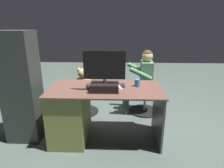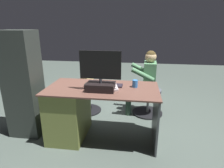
{
  "view_description": "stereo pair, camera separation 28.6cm",
  "coord_description": "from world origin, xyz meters",
  "px_view_note": "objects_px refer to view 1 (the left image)",
  "views": [
    {
      "loc": [
        -0.17,
        2.73,
        1.57
      ],
      "look_at": [
        -0.08,
        0.0,
        0.69
      ],
      "focal_mm": 30.4,
      "sensor_mm": 36.0,
      "label": 1
    },
    {
      "loc": [
        -0.46,
        2.7,
        1.57
      ],
      "look_at": [
        -0.08,
        0.0,
        0.69
      ],
      "focal_mm": 30.4,
      "sensor_mm": 36.0,
      "label": 2
    }
  ],
  "objects_px": {
    "keyboard": "(109,85)",
    "teddy_bear": "(83,79)",
    "visitor_chair": "(145,98)",
    "monitor": "(105,79)",
    "person": "(142,77)",
    "cup": "(137,83)",
    "desk": "(77,112)",
    "computer_mouse": "(89,85)",
    "tv_remote": "(88,87)",
    "office_chair_teddy": "(84,98)"
  },
  "relations": [
    {
      "from": "teddy_bear",
      "to": "person",
      "type": "bearing_deg",
      "value": -177.78
    },
    {
      "from": "tv_remote",
      "to": "office_chair_teddy",
      "type": "xyz_separation_m",
      "value": [
        0.22,
        -0.81,
        -0.49
      ]
    },
    {
      "from": "computer_mouse",
      "to": "cup",
      "type": "xyz_separation_m",
      "value": [
        -0.65,
        -0.01,
        0.03
      ]
    },
    {
      "from": "monitor",
      "to": "tv_remote",
      "type": "xyz_separation_m",
      "value": [
        0.22,
        -0.1,
        -0.14
      ]
    },
    {
      "from": "tv_remote",
      "to": "visitor_chair",
      "type": "height_order",
      "value": "tv_remote"
    },
    {
      "from": "desk",
      "to": "cup",
      "type": "xyz_separation_m",
      "value": [
        -0.82,
        -0.09,
        0.4
      ]
    },
    {
      "from": "keyboard",
      "to": "cup",
      "type": "xyz_separation_m",
      "value": [
        -0.38,
        0.0,
        0.04
      ]
    },
    {
      "from": "keyboard",
      "to": "office_chair_teddy",
      "type": "relative_size",
      "value": 0.83
    },
    {
      "from": "desk",
      "to": "tv_remote",
      "type": "bearing_deg",
      "value": 179.91
    },
    {
      "from": "visitor_chair",
      "to": "person",
      "type": "height_order",
      "value": "person"
    },
    {
      "from": "monitor",
      "to": "teddy_bear",
      "type": "xyz_separation_m",
      "value": [
        0.45,
        -0.92,
        -0.27
      ]
    },
    {
      "from": "desk",
      "to": "computer_mouse",
      "type": "relative_size",
      "value": 15.32
    },
    {
      "from": "tv_remote",
      "to": "person",
      "type": "xyz_separation_m",
      "value": [
        -0.8,
        -0.86,
        -0.09
      ]
    },
    {
      "from": "cup",
      "to": "desk",
      "type": "bearing_deg",
      "value": 6.05
    },
    {
      "from": "desk",
      "to": "person",
      "type": "height_order",
      "value": "person"
    },
    {
      "from": "monitor",
      "to": "visitor_chair",
      "type": "distance_m",
      "value": 1.33
    },
    {
      "from": "monitor",
      "to": "cup",
      "type": "distance_m",
      "value": 0.48
    },
    {
      "from": "teddy_bear",
      "to": "office_chair_teddy",
      "type": "bearing_deg",
      "value": 90.0
    },
    {
      "from": "cup",
      "to": "teddy_bear",
      "type": "relative_size",
      "value": 0.26
    },
    {
      "from": "computer_mouse",
      "to": "tv_remote",
      "type": "bearing_deg",
      "value": 94.73
    },
    {
      "from": "desk",
      "to": "computer_mouse",
      "type": "distance_m",
      "value": 0.42
    },
    {
      "from": "person",
      "to": "cup",
      "type": "bearing_deg",
      "value": 79.0
    },
    {
      "from": "tv_remote",
      "to": "office_chair_teddy",
      "type": "height_order",
      "value": "tv_remote"
    },
    {
      "from": "keyboard",
      "to": "cup",
      "type": "distance_m",
      "value": 0.38
    },
    {
      "from": "keyboard",
      "to": "tv_remote",
      "type": "relative_size",
      "value": 2.8
    },
    {
      "from": "monitor",
      "to": "computer_mouse",
      "type": "xyz_separation_m",
      "value": [
        0.23,
        -0.18,
        -0.14
      ]
    },
    {
      "from": "visitor_chair",
      "to": "person",
      "type": "xyz_separation_m",
      "value": [
        0.08,
        0.0,
        0.4
      ]
    },
    {
      "from": "keyboard",
      "to": "monitor",
      "type": "bearing_deg",
      "value": 76.15
    },
    {
      "from": "cup",
      "to": "person",
      "type": "bearing_deg",
      "value": -101.0
    },
    {
      "from": "tv_remote",
      "to": "teddy_bear",
      "type": "bearing_deg",
      "value": -91.5
    },
    {
      "from": "desk",
      "to": "keyboard",
      "type": "distance_m",
      "value": 0.58
    },
    {
      "from": "cup",
      "to": "visitor_chair",
      "type": "relative_size",
      "value": 0.18
    },
    {
      "from": "desk",
      "to": "teddy_bear",
      "type": "xyz_separation_m",
      "value": [
        0.05,
        -0.82,
        0.24
      ]
    },
    {
      "from": "computer_mouse",
      "to": "teddy_bear",
      "type": "distance_m",
      "value": 0.79
    },
    {
      "from": "keyboard",
      "to": "teddy_bear",
      "type": "distance_m",
      "value": 0.9
    },
    {
      "from": "tv_remote",
      "to": "cup",
      "type": "bearing_deg",
      "value": 170.97
    },
    {
      "from": "keyboard",
      "to": "visitor_chair",
      "type": "distance_m",
      "value": 1.11
    },
    {
      "from": "desk",
      "to": "keyboard",
      "type": "xyz_separation_m",
      "value": [
        -0.45,
        -0.09,
        0.37
      ]
    },
    {
      "from": "keyboard",
      "to": "tv_remote",
      "type": "xyz_separation_m",
      "value": [
        0.27,
        0.09,
        -0.0
      ]
    },
    {
      "from": "computer_mouse",
      "to": "teddy_bear",
      "type": "xyz_separation_m",
      "value": [
        0.22,
        -0.74,
        -0.14
      ]
    },
    {
      "from": "person",
      "to": "computer_mouse",
      "type": "bearing_deg",
      "value": 44.13
    },
    {
      "from": "person",
      "to": "office_chair_teddy",
      "type": "bearing_deg",
      "value": 2.88
    },
    {
      "from": "desk",
      "to": "cup",
      "type": "relative_size",
      "value": 15.25
    },
    {
      "from": "desk",
      "to": "tv_remote",
      "type": "distance_m",
      "value": 0.41
    },
    {
      "from": "computer_mouse",
      "to": "cup",
      "type": "relative_size",
      "value": 1.0
    },
    {
      "from": "desk",
      "to": "person",
      "type": "bearing_deg",
      "value": -138.48
    },
    {
      "from": "keyboard",
      "to": "teddy_bear",
      "type": "relative_size",
      "value": 1.14
    },
    {
      "from": "computer_mouse",
      "to": "tv_remote",
      "type": "distance_m",
      "value": 0.08
    },
    {
      "from": "monitor",
      "to": "tv_remote",
      "type": "distance_m",
      "value": 0.29
    },
    {
      "from": "tv_remote",
      "to": "person",
      "type": "height_order",
      "value": "person"
    }
  ]
}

